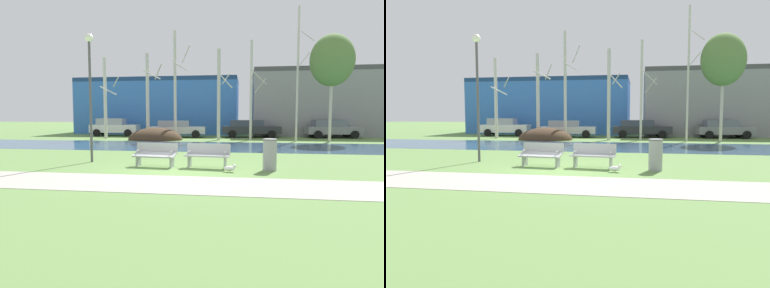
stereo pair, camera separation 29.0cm
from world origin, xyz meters
The scene contains 22 objects.
ground_plane centered at (0.00, 10.00, 0.00)m, with size 120.00×120.00×0.00m, color #5B7F42.
paved_path_strip centered at (0.00, -2.04, 0.01)m, with size 60.00×2.44×0.01m, color #9E998E.
river_band centered at (0.00, 9.37, 0.00)m, with size 80.00×6.42×0.01m, color #33516B.
soil_mound centered at (-4.41, 14.05, 0.00)m, with size 4.15×3.07×1.84m, color #423021.
bench_left centered at (-0.96, 1.03, 0.47)m, with size 1.65×0.73×0.87m.
bench_right centered at (0.98, 1.03, 0.47)m, with size 1.65×0.73×0.87m.
trash_bin centered at (3.16, 0.77, 0.56)m, with size 0.49×0.49×1.09m.
seagull centered at (1.83, 0.21, 0.13)m, with size 0.46×0.17×0.27m.
streetlamp centered at (-3.82, 1.83, 3.42)m, with size 0.32×0.32×5.09m.
birch_far_left centered at (-8.65, 14.88, 3.23)m, with size 1.35×2.20×6.36m.
birch_left centered at (-5.18, 14.85, 3.39)m, with size 1.33×2.23×6.58m.
birch_center_left centered at (-2.95, 14.58, 4.16)m, with size 1.32×2.15×8.13m.
birch_center centered at (0.34, 14.64, 3.42)m, with size 1.16×1.87×6.73m.
birch_center_right centered at (2.73, 14.95, 3.71)m, with size 1.24×2.20×7.36m.
birch_right centered at (5.92, 14.23, 4.78)m, with size 1.13×1.83×9.43m.
birch_far_right centered at (8.22, 14.39, 5.67)m, with size 3.00×3.00×7.49m.
parked_van_nearest_white centered at (-9.29, 18.21, 0.82)m, with size 4.32×2.31×1.57m.
parked_sedan_second_silver centered at (-3.35, 17.22, 0.75)m, with size 4.67×2.22×1.40m.
parked_hatch_third_dark centered at (2.66, 18.08, 0.77)m, with size 4.92×2.36×1.45m.
parked_wagon_fourth_grey centered at (9.27, 18.30, 0.77)m, with size 4.43×2.21×1.47m.
building_blue_store centered at (-6.43, 24.59, 2.74)m, with size 15.87×8.22×5.48m.
building_grey_warehouse centered at (11.77, 24.16, 3.00)m, with size 17.53×9.68×6.00m.
Camera 1 is at (2.32, -11.27, 1.93)m, focal length 32.36 mm.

